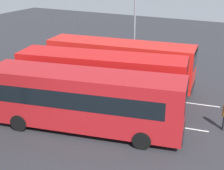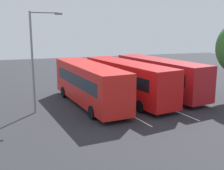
{
  "view_description": "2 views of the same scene",
  "coord_description": "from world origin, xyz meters",
  "px_view_note": "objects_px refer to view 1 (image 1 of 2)",
  "views": [
    {
      "loc": [
        9.58,
        -17.95,
        9.22
      ],
      "look_at": [
        0.99,
        -0.98,
        1.83
      ],
      "focal_mm": 52.08,
      "sensor_mm": 36.0,
      "label": 1
    },
    {
      "loc": [
        -23.74,
        9.34,
        6.71
      ],
      "look_at": [
        0.13,
        1.24,
        1.43
      ],
      "focal_mm": 46.84,
      "sensor_mm": 36.0,
      "label": 2
    }
  ],
  "objects_px": {
    "bus_far_left": "(85,99)",
    "street_lamp": "(134,20)",
    "bus_center_left": "(101,77)",
    "bus_center_right": "(120,62)"
  },
  "relations": [
    {
      "from": "street_lamp",
      "to": "bus_center_left",
      "type": "bearing_deg",
      "value": -1.85
    },
    {
      "from": "bus_center_right",
      "to": "street_lamp",
      "type": "height_order",
      "value": "street_lamp"
    },
    {
      "from": "bus_center_right",
      "to": "street_lamp",
      "type": "distance_m",
      "value": 5.04
    },
    {
      "from": "bus_far_left",
      "to": "street_lamp",
      "type": "xyz_separation_m",
      "value": [
        -1.99,
        11.53,
        2.53
      ]
    },
    {
      "from": "bus_center_left",
      "to": "street_lamp",
      "type": "bearing_deg",
      "value": 86.07
    },
    {
      "from": "bus_center_left",
      "to": "street_lamp",
      "type": "xyz_separation_m",
      "value": [
        -1.07,
        7.87,
        2.53
      ]
    },
    {
      "from": "bus_far_left",
      "to": "street_lamp",
      "type": "height_order",
      "value": "street_lamp"
    },
    {
      "from": "bus_far_left",
      "to": "street_lamp",
      "type": "relative_size",
      "value": 1.5
    },
    {
      "from": "bus_far_left",
      "to": "bus_center_left",
      "type": "relative_size",
      "value": 1.0
    },
    {
      "from": "bus_center_left",
      "to": "bus_far_left",
      "type": "bearing_deg",
      "value": -87.56
    }
  ]
}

